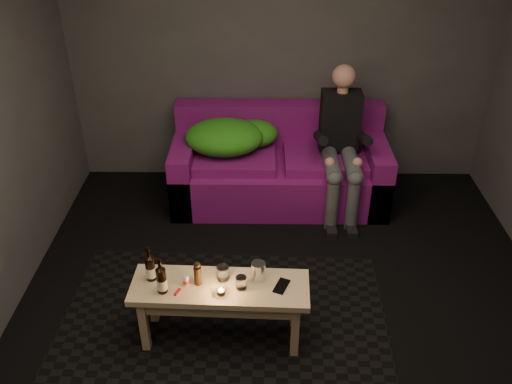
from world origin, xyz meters
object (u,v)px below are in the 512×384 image
steel_cup (258,271)px  sofa (279,168)px  person (341,140)px  beer_bottle_b (162,280)px  beer_bottle_a (150,267)px  coffee_table (220,295)px

steel_cup → sofa: bearing=84.0°
person → steel_cup: person is taller
sofa → beer_bottle_b: size_ratio=7.50×
beer_bottle_a → beer_bottle_b: 0.15m
sofa → steel_cup: size_ratio=15.42×
beer_bottle_a → steel_cup: size_ratio=2.05×
beer_bottle_b → steel_cup: bearing=12.0°
person → steel_cup: size_ratio=10.29×
person → coffee_table: 1.97m
beer_bottle_a → steel_cup: (0.70, 0.01, -0.03)m
beer_bottle_b → coffee_table: bearing=9.9°
coffee_table → beer_bottle_b: (-0.36, -0.06, 0.18)m
beer_bottle_a → person: bearing=48.7°
sofa → steel_cup: 1.80m
person → beer_bottle_b: person is taller
coffee_table → steel_cup: 0.30m
sofa → beer_bottle_a: 2.02m
beer_bottle_a → steel_cup: 0.70m
beer_bottle_a → steel_cup: beer_bottle_a is taller
person → beer_bottle_b: size_ratio=5.01×
person → coffee_table: size_ratio=1.12×
sofa → coffee_table: (-0.44, -1.84, 0.08)m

